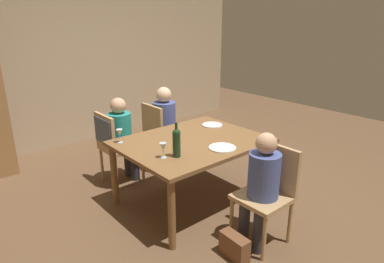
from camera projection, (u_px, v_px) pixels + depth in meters
ground_plane at (192, 200)px, 3.89m from camera, size 10.00×10.00×0.00m
rear_room_partition at (80, 60)px, 5.46m from camera, size 6.40×0.12×2.70m
dining_table at (192, 147)px, 3.67m from camera, size 1.52×1.19×0.74m
chair_far_right at (160, 132)px, 4.57m from camera, size 0.44×0.44×0.92m
chair_far_left at (111, 139)px, 4.11m from camera, size 0.45×0.44×0.92m
chair_near at (269, 188)px, 3.07m from camera, size 0.44×0.44×0.92m
person_woman_host at (166, 121)px, 4.60m from camera, size 0.35×0.31×1.14m
person_man_bearded at (122, 133)px, 4.19m from camera, size 0.33×0.29×1.10m
person_man_guest at (262, 182)px, 2.97m from camera, size 0.33×0.28×1.08m
wine_bottle_tall_green at (177, 142)px, 3.17m from camera, size 0.08×0.08×0.34m
wine_glass_near_left at (119, 133)px, 3.54m from camera, size 0.07×0.07×0.15m
wine_glass_centre at (163, 147)px, 3.16m from camera, size 0.07×0.07×0.15m
dinner_plate_host at (222, 148)px, 3.42m from camera, size 0.28×0.28×0.01m
dinner_plate_guest_left at (212, 125)px, 4.14m from camera, size 0.25×0.25×0.01m
handbag at (234, 247)px, 2.93m from camera, size 0.13×0.29×0.22m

